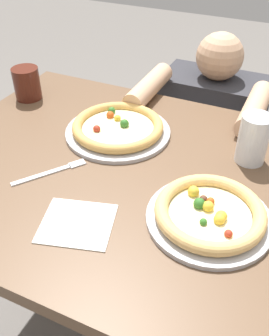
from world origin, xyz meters
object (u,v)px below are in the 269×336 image
fork (53,171)px  diner_seated (206,154)px  water_cup_clear (253,139)px  pizza_near (210,214)px  drink_cup_colored (27,83)px  pizza_far (118,128)px

fork → diner_seated: diner_seated is taller
fork → water_cup_clear: bearing=30.6°
pizza_near → drink_cup_colored: (-0.74, 0.32, 0.03)m
water_cup_clear → fork: size_ratio=0.78×
pizza_near → drink_cup_colored: bearing=156.7°
water_cup_clear → diner_seated: (-0.22, 0.45, -0.41)m
water_cup_clear → pizza_near: bearing=-97.3°
water_cup_clear → fork: water_cup_clear is taller
pizza_far → drink_cup_colored: (-0.39, 0.08, 0.04)m
water_cup_clear → diner_seated: 0.65m
diner_seated → drink_cup_colored: bearing=-143.7°
pizza_near → fork: size_ratio=1.63×
drink_cup_colored → diner_seated: bearing=36.3°
diner_seated → fork: bearing=-108.3°
fork → diner_seated: size_ratio=0.19×
pizza_near → fork: pizza_near is taller
pizza_near → water_cup_clear: bearing=82.7°
drink_cup_colored → water_cup_clear: size_ratio=0.80×
drink_cup_colored → diner_seated: 0.79m
pizza_far → drink_cup_colored: bearing=168.7°
drink_cup_colored → diner_seated: diner_seated is taller
drink_cup_colored → water_cup_clear: bearing=-3.4°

